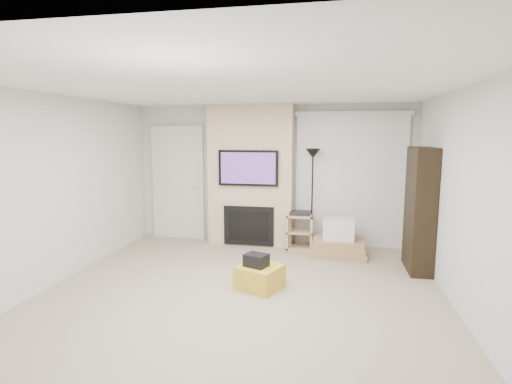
% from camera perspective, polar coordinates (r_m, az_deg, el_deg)
% --- Properties ---
extents(floor, '(5.00, 5.50, 0.00)m').
position_cam_1_polar(floor, '(4.97, -2.70, -15.26)').
color(floor, tan).
rests_on(floor, ground).
extents(ceiling, '(5.00, 5.50, 0.00)m').
position_cam_1_polar(ceiling, '(4.58, -2.91, 14.73)').
color(ceiling, white).
rests_on(ceiling, wall_back).
extents(wall_back, '(5.00, 0.00, 2.50)m').
position_cam_1_polar(wall_back, '(7.29, 2.29, 2.51)').
color(wall_back, silver).
rests_on(wall_back, ground).
extents(wall_front, '(5.00, 0.00, 2.50)m').
position_cam_1_polar(wall_front, '(2.12, -20.98, -12.55)').
color(wall_front, silver).
rests_on(wall_front, ground).
extents(wall_left, '(0.00, 5.50, 2.50)m').
position_cam_1_polar(wall_left, '(5.74, -27.86, -0.03)').
color(wall_left, silver).
rests_on(wall_left, ground).
extents(wall_right, '(0.00, 5.50, 2.50)m').
position_cam_1_polar(wall_right, '(4.71, 28.29, -1.69)').
color(wall_right, silver).
rests_on(wall_right, ground).
extents(hvac_vent, '(0.35, 0.18, 0.01)m').
position_cam_1_polar(hvac_vent, '(5.29, 3.54, 13.83)').
color(hvac_vent, silver).
rests_on(hvac_vent, ceiling).
extents(ottoman, '(0.65, 0.65, 0.30)m').
position_cam_1_polar(ottoman, '(5.28, 0.57, -12.03)').
color(ottoman, gold).
rests_on(ottoman, floor).
extents(black_bag, '(0.34, 0.31, 0.16)m').
position_cam_1_polar(black_bag, '(5.19, 0.04, -9.72)').
color(black_bag, black).
rests_on(black_bag, ottoman).
extents(fireplace_wall, '(1.50, 0.47, 2.50)m').
position_cam_1_polar(fireplace_wall, '(7.15, -0.74, 2.28)').
color(fireplace_wall, beige).
rests_on(fireplace_wall, floor).
extents(entry_door, '(1.02, 0.11, 2.14)m').
position_cam_1_polar(entry_door, '(7.75, -11.03, 1.25)').
color(entry_door, silver).
rests_on(entry_door, floor).
extents(vertical_blinds, '(1.98, 0.10, 2.37)m').
position_cam_1_polar(vertical_blinds, '(7.17, 13.38, 2.37)').
color(vertical_blinds, silver).
rests_on(vertical_blinds, floor).
extents(floor_lamp, '(0.26, 0.26, 1.74)m').
position_cam_1_polar(floor_lamp, '(6.96, 8.09, 3.13)').
color(floor_lamp, black).
rests_on(floor_lamp, floor).
extents(av_stand, '(0.45, 0.38, 0.66)m').
position_cam_1_polar(av_stand, '(7.01, 6.29, -5.27)').
color(av_stand, tan).
rests_on(av_stand, floor).
extents(box_stack, '(0.91, 0.70, 0.60)m').
position_cam_1_polar(box_stack, '(6.76, 11.68, -6.93)').
color(box_stack, tan).
rests_on(box_stack, floor).
extents(bookshelf, '(0.30, 0.80, 1.80)m').
position_cam_1_polar(bookshelf, '(6.24, 22.35, -2.36)').
color(bookshelf, black).
rests_on(bookshelf, floor).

